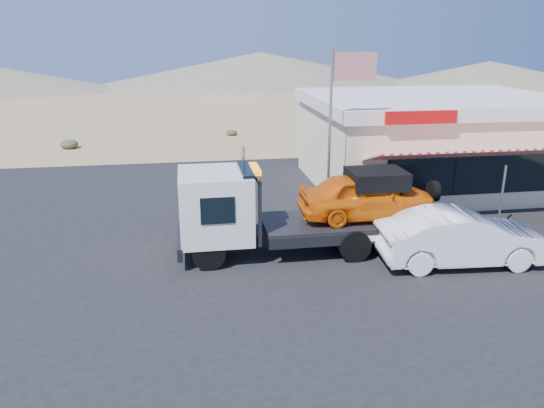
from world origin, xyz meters
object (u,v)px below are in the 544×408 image
Objects in this scene: tow_truck at (307,205)px; flagpole at (337,118)px; jerky_store at (430,140)px; white_sedan at (461,238)px.

flagpole is at bearing 55.00° from tow_truck.
tow_truck is 9.64m from jerky_store.
white_sedan is 8.84m from jerky_store.
jerky_store is (2.83, 8.29, 1.17)m from white_sedan.
tow_truck is 1.68× the size of white_sedan.
tow_truck is at bearing 71.76° from white_sedan.
flagpole is (-2.73, 3.81, 2.95)m from white_sedan.
tow_truck is at bearing -125.00° from flagpole.
white_sedan is at bearing -22.19° from tow_truck.
flagpole is at bearing -141.21° from jerky_store.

